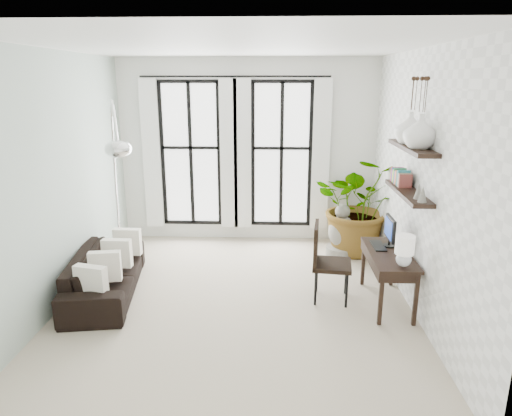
# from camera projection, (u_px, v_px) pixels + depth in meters

# --- Properties ---
(floor) EXTENTS (5.00, 5.00, 0.00)m
(floor) POSITION_uv_depth(u_px,v_px,m) (237.00, 300.00, 6.06)
(floor) COLOR #B5A58F
(floor) RESTS_ON ground
(ceiling) EXTENTS (5.00, 5.00, 0.00)m
(ceiling) POSITION_uv_depth(u_px,v_px,m) (234.00, 46.00, 5.19)
(ceiling) COLOR white
(ceiling) RESTS_ON wall_back
(wall_left) EXTENTS (0.00, 5.00, 5.00)m
(wall_left) POSITION_uv_depth(u_px,v_px,m) (57.00, 181.00, 5.72)
(wall_left) COLOR #A8BBAE
(wall_left) RESTS_ON floor
(wall_right) EXTENTS (0.00, 5.00, 5.00)m
(wall_right) POSITION_uv_depth(u_px,v_px,m) (420.00, 184.00, 5.54)
(wall_right) COLOR white
(wall_right) RESTS_ON floor
(wall_back) EXTENTS (4.50, 0.00, 4.50)m
(wall_back) POSITION_uv_depth(u_px,v_px,m) (247.00, 152.00, 8.03)
(wall_back) COLOR white
(wall_back) RESTS_ON floor
(windows) EXTENTS (3.26, 0.13, 2.65)m
(windows) POSITION_uv_depth(u_px,v_px,m) (236.00, 155.00, 7.98)
(windows) COLOR white
(windows) RESTS_ON wall_back
(wall_shelves) EXTENTS (0.25, 1.30, 0.60)m
(wall_shelves) POSITION_uv_depth(u_px,v_px,m) (409.00, 174.00, 5.54)
(wall_shelves) COLOR black
(wall_shelves) RESTS_ON wall_right
(sofa) EXTENTS (1.06, 2.09, 0.58)m
(sofa) POSITION_uv_depth(u_px,v_px,m) (105.00, 274.00, 6.18)
(sofa) COLOR black
(sofa) RESTS_ON floor
(throw_pillows) EXTENTS (0.40, 1.52, 0.40)m
(throw_pillows) POSITION_uv_depth(u_px,v_px,m) (111.00, 259.00, 6.12)
(throw_pillows) COLOR white
(throw_pillows) RESTS_ON sofa
(plant) EXTENTS (1.54, 1.34, 1.67)m
(plant) POSITION_uv_depth(u_px,v_px,m) (360.00, 205.00, 7.53)
(plant) COLOR #2D7228
(plant) RESTS_ON floor
(desk) EXTENTS (0.51, 1.20, 1.10)m
(desk) POSITION_uv_depth(u_px,v_px,m) (390.00, 257.00, 5.74)
(desk) COLOR black
(desk) RESTS_ON floor
(desk_chair) EXTENTS (0.55, 0.55, 1.04)m
(desk_chair) POSITION_uv_depth(u_px,v_px,m) (325.00, 257.00, 5.95)
(desk_chair) COLOR black
(desk_chair) RESTS_ON floor
(arc_lamp) EXTENTS (0.76, 1.26, 2.57)m
(arc_lamp) POSITION_uv_depth(u_px,v_px,m) (115.00, 146.00, 6.19)
(arc_lamp) COLOR silver
(arc_lamp) RESTS_ON floor
(buddha) EXTENTS (0.49, 0.49, 0.88)m
(buddha) POSITION_uv_depth(u_px,v_px,m) (341.00, 234.00, 7.54)
(buddha) COLOR gray
(buddha) RESTS_ON floor
(vase_a) EXTENTS (0.37, 0.37, 0.38)m
(vase_a) POSITION_uv_depth(u_px,v_px,m) (420.00, 132.00, 5.12)
(vase_a) COLOR white
(vase_a) RESTS_ON shelf_upper
(vase_b) EXTENTS (0.37, 0.37, 0.38)m
(vase_b) POSITION_uv_depth(u_px,v_px,m) (410.00, 128.00, 5.50)
(vase_b) COLOR white
(vase_b) RESTS_ON shelf_upper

